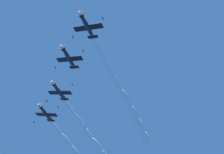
{
  "coord_description": "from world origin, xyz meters",
  "views": [
    {
      "loc": [
        -35.43,
        -3.04,
        2.16
      ],
      "look_at": [
        15.91,
        -13.03,
        70.66
      ],
      "focal_mm": 44.65,
      "sensor_mm": 36.0,
      "label": 1
    }
  ],
  "objects_px": {
    "airplane_right_wingman": "(59,91)",
    "airplane_slot_tail": "(45,113)",
    "airplane_left_wingman": "(68,57)",
    "airplane_lead": "(87,26)"
  },
  "relations": [
    {
      "from": "airplane_lead",
      "to": "airplane_slot_tail",
      "type": "distance_m",
      "value": 37.09
    },
    {
      "from": "airplane_left_wingman",
      "to": "airplane_right_wingman",
      "type": "relative_size",
      "value": 0.99
    },
    {
      "from": "airplane_lead",
      "to": "airplane_slot_tail",
      "type": "height_order",
      "value": "airplane_lead"
    },
    {
      "from": "airplane_lead",
      "to": "airplane_right_wingman",
      "type": "distance_m",
      "value": 25.57
    },
    {
      "from": "airplane_left_wingman",
      "to": "airplane_slot_tail",
      "type": "distance_m",
      "value": 24.7
    },
    {
      "from": "airplane_left_wingman",
      "to": "airplane_slot_tail",
      "type": "relative_size",
      "value": 1.0
    },
    {
      "from": "airplane_left_wingman",
      "to": "airplane_right_wingman",
      "type": "distance_m",
      "value": 13.27
    },
    {
      "from": "airplane_left_wingman",
      "to": "airplane_lead",
      "type": "bearing_deg",
      "value": -161.33
    },
    {
      "from": "airplane_lead",
      "to": "airplane_slot_tail",
      "type": "relative_size",
      "value": 1.01
    },
    {
      "from": "airplane_right_wingman",
      "to": "airplane_slot_tail",
      "type": "height_order",
      "value": "airplane_right_wingman"
    }
  ]
}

